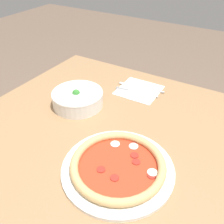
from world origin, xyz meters
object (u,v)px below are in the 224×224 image
(fork, at_px, (137,92))
(bowl, at_px, (78,98))
(knife, at_px, (143,88))
(pizza, at_px, (118,166))

(fork, bearing_deg, bowl, 44.49)
(bowl, bearing_deg, knife, -33.98)
(pizza, relative_size, bowl, 1.63)
(pizza, distance_m, fork, 0.46)
(bowl, bearing_deg, fork, -38.75)
(pizza, xyz_separation_m, fork, (0.43, 0.15, -0.01))
(fork, xyz_separation_m, knife, (0.05, -0.01, -0.00))
(bowl, xyz_separation_m, fork, (0.21, -0.17, -0.03))
(pizza, bearing_deg, knife, 16.41)
(bowl, distance_m, knife, 0.32)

